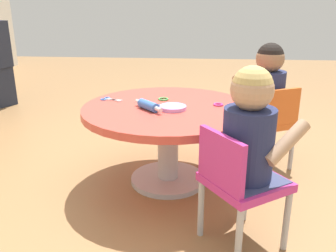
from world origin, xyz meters
The scene contains 12 objects.
ground_plane centered at (0.00, 0.00, 0.00)m, with size 10.00×10.00×0.00m, color #9E7247.
craft_table centered at (0.00, 0.00, 0.37)m, with size 0.96×0.96×0.47m.
child_chair_left centered at (-0.56, -0.35, 0.31)m, with size 0.42×0.42×0.54m.
seated_child_left centered at (-0.54, -0.38, 0.53)m, with size 0.42×0.44×0.51m.
child_chair_right centered at (0.26, -0.61, 0.31)m, with size 0.40×0.40×0.54m.
seated_child_right centered at (0.30, -0.59, 0.53)m, with size 0.43×0.39×0.51m.
rolling_pin centered at (-0.08, 0.10, 0.49)m, with size 0.18×0.17×0.05m.
craft_scissors centered at (0.11, 0.36, 0.47)m, with size 0.10×0.14×0.01m.
playdough_blob_0 centered at (-0.06, -0.03, 0.48)m, with size 0.15×0.15×0.02m, color #CC99E5.
cookie_cutter_0 centered at (0.14, 0.04, 0.47)m, with size 0.06×0.06×0.01m, color #4CB259.
cookie_cutter_1 centered at (0.05, -0.28, 0.47)m, with size 0.06×0.06×0.01m, color #D83FA5.
cookie_cutter_2 centered at (-0.03, 0.05, 0.47)m, with size 0.07×0.07×0.01m, color #3F99D8.
Camera 1 is at (-1.92, -0.17, 1.01)m, focal length 38.42 mm.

